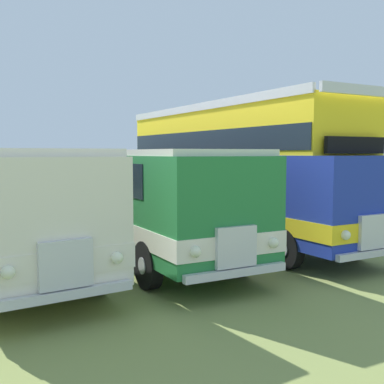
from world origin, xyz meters
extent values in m
cube|color=silver|center=(1.85, -0.33, 1.70)|extent=(3.01, 9.83, 2.30)
cube|color=silver|center=(1.85, -0.33, 1.10)|extent=(3.05, 9.87, 0.44)
cube|color=#19232D|center=(2.10, -5.11, 2.35)|extent=(2.20, 0.22, 0.90)
cube|color=silver|center=(2.10, -5.22, 1.10)|extent=(0.91, 0.17, 0.80)
cube|color=silver|center=(2.11, -5.25, 0.60)|extent=(2.30, 0.26, 0.16)
sphere|color=#EAEACC|center=(3.00, -5.19, 1.10)|extent=(0.22, 0.22, 0.22)
sphere|color=#EAEACC|center=(1.21, -5.28, 1.10)|extent=(0.22, 0.22, 0.22)
cube|color=silver|center=(1.85, -0.33, 2.92)|extent=(2.95, 9.43, 0.14)
cylinder|color=black|center=(3.17, -3.52, 0.52)|extent=(0.33, 1.05, 1.04)
cylinder|color=silver|center=(3.32, -3.51, 0.52)|extent=(0.04, 0.36, 0.36)
cylinder|color=black|center=(2.83, 2.79, 0.52)|extent=(0.33, 1.05, 1.04)
cylinder|color=silver|center=(2.98, 2.79, 0.52)|extent=(0.04, 0.36, 0.36)
cube|color=#237538|center=(5.54, -0.01, 1.70)|extent=(2.88, 10.88, 2.30)
cube|color=silver|center=(5.54, -0.01, 1.10)|extent=(2.93, 10.92, 0.44)
cube|color=#19232D|center=(5.55, 0.39, 2.30)|extent=(2.83, 8.48, 0.76)
cube|color=#19232D|center=(5.35, -5.35, 2.35)|extent=(2.20, 0.18, 0.90)
cube|color=silver|center=(5.34, -5.46, 1.10)|extent=(0.90, 0.15, 0.80)
cube|color=silver|center=(5.34, -5.49, 0.60)|extent=(2.30, 0.22, 0.16)
sphere|color=#EAEACC|center=(6.24, -5.50, 1.10)|extent=(0.22, 0.22, 0.22)
sphere|color=#EAEACC|center=(4.44, -5.44, 1.10)|extent=(0.22, 0.22, 0.22)
cube|color=silver|center=(5.54, -0.01, 2.92)|extent=(2.83, 10.47, 0.14)
cylinder|color=black|center=(6.55, -3.85, 0.52)|extent=(0.32, 1.05, 1.04)
cylinder|color=silver|center=(6.70, -3.86, 0.52)|extent=(0.03, 0.36, 0.36)
cylinder|color=black|center=(4.25, -3.77, 0.52)|extent=(0.32, 1.05, 1.04)
cylinder|color=silver|center=(4.10, -3.76, 0.52)|extent=(0.03, 0.36, 0.36)
cylinder|color=black|center=(6.81, 3.54, 0.52)|extent=(0.32, 1.05, 1.04)
cylinder|color=silver|center=(6.96, 3.53, 0.52)|extent=(0.03, 0.36, 0.36)
cylinder|color=black|center=(4.52, 3.62, 0.52)|extent=(0.32, 1.05, 1.04)
cylinder|color=silver|center=(4.37, 3.63, 0.52)|extent=(0.03, 0.36, 0.36)
cube|color=#1E339E|center=(9.23, 0.13, 1.70)|extent=(2.75, 11.47, 2.30)
cube|color=yellow|center=(9.23, 0.13, 1.10)|extent=(2.79, 11.51, 0.44)
cube|color=#19232D|center=(9.24, 0.53, 2.30)|extent=(2.73, 9.07, 0.76)
cube|color=#19232D|center=(9.10, -5.52, 2.35)|extent=(2.20, 0.15, 0.90)
cube|color=silver|center=(9.10, -5.63, 1.10)|extent=(0.90, 0.14, 0.80)
cube|color=silver|center=(9.10, -5.66, 0.60)|extent=(2.30, 0.19, 0.16)
sphere|color=#EAEACC|center=(8.20, -5.62, 1.10)|extent=(0.22, 0.22, 0.22)
cube|color=yellow|center=(9.23, 0.38, 3.60)|extent=(2.63, 10.56, 1.50)
cube|color=silver|center=(9.11, -5.08, 4.40)|extent=(2.40, 0.15, 0.24)
cube|color=silver|center=(9.34, 5.13, 4.40)|extent=(2.40, 0.15, 0.24)
cube|color=silver|center=(10.43, 0.35, 4.40)|extent=(0.33, 10.51, 0.24)
cube|color=silver|center=(8.03, 0.40, 4.40)|extent=(0.33, 10.51, 0.24)
cube|color=#19232D|center=(9.23, 0.38, 3.30)|extent=(2.67, 10.46, 0.64)
cube|color=black|center=(9.12, -5.03, 3.10)|extent=(1.90, 0.16, 0.40)
cylinder|color=black|center=(10.29, -4.00, 0.52)|extent=(0.30, 1.05, 1.04)
cylinder|color=silver|center=(10.44, -4.01, 0.52)|extent=(0.03, 0.36, 0.36)
cylinder|color=black|center=(7.99, -3.95, 0.52)|extent=(0.30, 1.05, 1.04)
cylinder|color=silver|center=(7.84, -3.95, 0.52)|extent=(0.03, 0.36, 0.36)
cylinder|color=black|center=(10.46, 4.01, 0.52)|extent=(0.30, 1.05, 1.04)
cylinder|color=silver|center=(10.61, 4.00, 0.52)|extent=(0.03, 0.36, 0.36)
cylinder|color=black|center=(8.16, 4.06, 0.52)|extent=(0.30, 1.05, 1.04)
cylinder|color=silver|center=(8.01, 4.06, 0.52)|extent=(0.03, 0.36, 0.36)
cylinder|color=#8C704C|center=(6.11, 12.11, 0.53)|extent=(0.08, 0.08, 1.05)
cylinder|color=#8C704C|center=(12.23, 12.11, 0.53)|extent=(0.08, 0.08, 1.05)
camera|label=1|loc=(0.10, -12.75, 2.91)|focal=43.79mm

